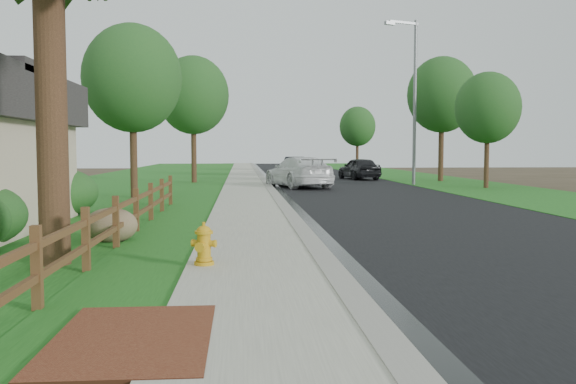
{
  "coord_description": "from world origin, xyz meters",
  "views": [
    {
      "loc": [
        -1.08,
        -7.26,
        2.03
      ],
      "look_at": [
        -0.16,
        4.6,
        1.2
      ],
      "focal_mm": 38.0,
      "sensor_mm": 36.0,
      "label": 1
    }
  ],
  "objects": [
    {
      "name": "tree_mid_left",
      "position": [
        -3.9,
        29.91,
        5.27
      ],
      "size": [
        4.27,
        4.27,
        7.64
      ],
      "color": "#321F14",
      "rests_on": "ground"
    },
    {
      "name": "dark_car_far",
      "position": [
        3.34,
        43.06,
        0.73
      ],
      "size": [
        2.41,
        4.51,
        1.41
      ],
      "primitive_type": "imported",
      "rotation": [
        0.0,
        0.0,
        -0.22
      ],
      "color": "black",
      "rests_on": "road"
    },
    {
      "name": "tree_far_right",
      "position": [
        9.0,
        44.96,
        4.01
      ],
      "size": [
        3.11,
        3.11,
        5.74
      ],
      "color": "#321F14",
      "rests_on": "ground"
    },
    {
      "name": "curb",
      "position": [
        0.4,
        35.0,
        0.06
      ],
      "size": [
        0.4,
        90.0,
        0.12
      ],
      "primitive_type": "cube",
      "color": "gray",
      "rests_on": "ground"
    },
    {
      "name": "boulder",
      "position": [
        -3.9,
        6.15,
        0.38
      ],
      "size": [
        1.38,
        1.2,
        0.77
      ],
      "primitive_type": "ellipsoid",
      "rotation": [
        0.0,
        0.0,
        -0.34
      ],
      "color": "brown",
      "rests_on": "ground"
    },
    {
      "name": "shrub_d",
      "position": [
        -6.5,
        11.68,
        0.73
      ],
      "size": [
        2.78,
        2.78,
        1.45
      ],
      "primitive_type": "ellipsoid",
      "rotation": [
        0.0,
        0.0,
        -0.39
      ],
      "color": "#1C4F1F",
      "rests_on": "ground"
    },
    {
      "name": "tree_mid_right",
      "position": [
        11.55,
        30.42,
        5.45
      ],
      "size": [
        4.33,
        4.33,
        7.85
      ],
      "color": "#321F14",
      "rests_on": "ground"
    },
    {
      "name": "white_suv",
      "position": [
        2.0,
        24.98,
        0.83
      ],
      "size": [
        3.71,
        6.0,
        1.62
      ],
      "primitive_type": "imported",
      "rotation": [
        0.0,
        0.0,
        3.42
      ],
      "color": "white",
      "rests_on": "road"
    },
    {
      "name": "dark_car_mid",
      "position": [
        6.88,
        33.31,
        0.76
      ],
      "size": [
        2.51,
        4.58,
        1.48
      ],
      "primitive_type": "imported",
      "rotation": [
        0.0,
        0.0,
        3.33
      ],
      "color": "black",
      "rests_on": "road"
    },
    {
      "name": "sidewalk",
      "position": [
        -0.9,
        35.0,
        0.05
      ],
      "size": [
        2.2,
        90.0,
        0.1
      ],
      "primitive_type": "cube",
      "color": "gray",
      "rests_on": "ground"
    },
    {
      "name": "verge_far",
      "position": [
        11.5,
        35.0,
        0.02
      ],
      "size": [
        6.0,
        90.0,
        0.04
      ],
      "primitive_type": "cube",
      "color": "#194F16",
      "rests_on": "ground"
    },
    {
      "name": "tree_near_left",
      "position": [
        -5.51,
        18.46,
        4.94
      ],
      "size": [
        4.06,
        4.06,
        7.19
      ],
      "color": "#321F14",
      "rests_on": "ground"
    },
    {
      "name": "brick_patch",
      "position": [
        -2.2,
        -1.0,
        0.06
      ],
      "size": [
        1.6,
        2.4,
        0.11
      ],
      "primitive_type": "cube",
      "color": "brown",
      "rests_on": "ground"
    },
    {
      "name": "fire_hydrant",
      "position": [
        -1.7,
        2.93,
        0.43
      ],
      "size": [
        0.48,
        0.39,
        0.72
      ],
      "color": "#C48417",
      "rests_on": "sidewalk"
    },
    {
      "name": "ranch_fence",
      "position": [
        -3.6,
        6.4,
        0.62
      ],
      "size": [
        0.12,
        16.92,
        1.1
      ],
      "color": "#492F18",
      "rests_on": "ground"
    },
    {
      "name": "wet_gutter",
      "position": [
        0.75,
        35.0,
        0.02
      ],
      "size": [
        0.5,
        90.0,
        0.0
      ],
      "primitive_type": "cube",
      "color": "black",
      "rests_on": "road"
    },
    {
      "name": "grass_strip",
      "position": [
        -2.8,
        35.0,
        0.03
      ],
      "size": [
        1.6,
        90.0,
        0.06
      ],
      "primitive_type": "cube",
      "color": "#194F16",
      "rests_on": "ground"
    },
    {
      "name": "ground",
      "position": [
        0.0,
        0.0,
        0.0
      ],
      "size": [
        120.0,
        120.0,
        0.0
      ],
      "primitive_type": "plane",
      "color": "#36301D"
    },
    {
      "name": "tree_near_right",
      "position": [
        11.65,
        23.45,
        4.17
      ],
      "size": [
        3.35,
        3.35,
        6.03
      ],
      "color": "#321F14",
      "rests_on": "ground"
    },
    {
      "name": "road",
      "position": [
        4.6,
        35.0,
        0.01
      ],
      "size": [
        8.0,
        90.0,
        0.02
      ],
      "primitive_type": "cube",
      "color": "black",
      "rests_on": "ground"
    },
    {
      "name": "lawn_near",
      "position": [
        -8.0,
        35.0,
        0.02
      ],
      "size": [
        9.0,
        90.0,
        0.04
      ],
      "primitive_type": "cube",
      "color": "#194F16",
      "rests_on": "ground"
    },
    {
      "name": "streetlight",
      "position": [
        8.54,
        26.5,
        5.22
      ],
      "size": [
        2.05,
        0.9,
        9.22
      ],
      "color": "slate",
      "rests_on": "ground"
    }
  ]
}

